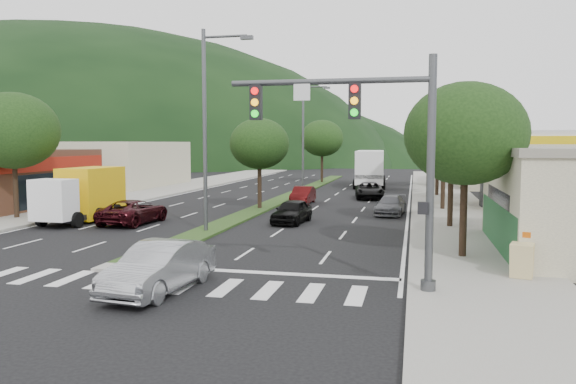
% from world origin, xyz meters
% --- Properties ---
extents(ground, '(160.00, 160.00, 0.00)m').
position_xyz_m(ground, '(0.00, 0.00, 0.00)').
color(ground, black).
rests_on(ground, ground).
extents(sidewalk_right, '(5.00, 90.00, 0.15)m').
position_xyz_m(sidewalk_right, '(12.50, 25.00, 0.07)').
color(sidewalk_right, gray).
rests_on(sidewalk_right, ground).
extents(sidewalk_left, '(6.00, 90.00, 0.15)m').
position_xyz_m(sidewalk_left, '(-13.00, 25.00, 0.07)').
color(sidewalk_left, gray).
rests_on(sidewalk_left, ground).
extents(median, '(1.60, 56.00, 0.12)m').
position_xyz_m(median, '(0.00, 28.00, 0.06)').
color(median, '#1C3814').
rests_on(median, ground).
extents(crosswalk, '(19.00, 2.20, 0.01)m').
position_xyz_m(crosswalk, '(0.00, -2.00, 0.01)').
color(crosswalk, silver).
rests_on(crosswalk, ground).
extents(traffic_signal, '(6.12, 0.40, 7.00)m').
position_xyz_m(traffic_signal, '(9.03, -1.54, 4.65)').
color(traffic_signal, '#47494C').
rests_on(traffic_signal, ground).
extents(gas_canopy, '(12.20, 8.20, 5.25)m').
position_xyz_m(gas_canopy, '(19.00, 22.00, 4.65)').
color(gas_canopy, silver).
rests_on(gas_canopy, ground).
extents(bldg_left_far, '(9.00, 14.00, 4.60)m').
position_xyz_m(bldg_left_far, '(-19.00, 34.00, 2.30)').
color(bldg_left_far, beige).
rests_on(bldg_left_far, ground).
extents(bldg_right_far, '(10.00, 16.00, 5.20)m').
position_xyz_m(bldg_right_far, '(19.50, 44.00, 2.60)').
color(bldg_right_far, beige).
rests_on(bldg_right_far, ground).
extents(hill_far, '(176.00, 132.00, 82.00)m').
position_xyz_m(hill_far, '(-80.00, 110.00, 0.00)').
color(hill_far, black).
rests_on(hill_far, ground).
extents(tree_r_a, '(4.60, 4.60, 6.63)m').
position_xyz_m(tree_r_a, '(12.00, 4.00, 4.82)').
color(tree_r_a, black).
rests_on(tree_r_a, sidewalk_right).
extents(tree_r_b, '(4.80, 4.80, 6.94)m').
position_xyz_m(tree_r_b, '(12.00, 12.00, 5.04)').
color(tree_r_b, black).
rests_on(tree_r_b, sidewalk_right).
extents(tree_r_c, '(4.40, 4.40, 6.48)m').
position_xyz_m(tree_r_c, '(12.00, 20.00, 4.75)').
color(tree_r_c, black).
rests_on(tree_r_c, sidewalk_right).
extents(tree_r_d, '(5.00, 5.00, 7.17)m').
position_xyz_m(tree_r_d, '(12.00, 30.00, 5.18)').
color(tree_r_d, black).
rests_on(tree_r_d, sidewalk_right).
extents(tree_r_e, '(4.60, 4.60, 6.71)m').
position_xyz_m(tree_r_e, '(12.00, 40.00, 4.89)').
color(tree_r_e, black).
rests_on(tree_r_e, sidewalk_right).
extents(tree_med_near, '(4.00, 4.00, 6.02)m').
position_xyz_m(tree_med_near, '(0.00, 18.00, 4.43)').
color(tree_med_near, black).
rests_on(tree_med_near, median).
extents(tree_med_far, '(4.80, 4.80, 6.94)m').
position_xyz_m(tree_med_far, '(0.00, 44.00, 5.01)').
color(tree_med_far, black).
rests_on(tree_med_far, median).
extents(tree_l_a, '(5.20, 5.20, 7.25)m').
position_xyz_m(tree_l_a, '(-12.50, 10.00, 5.18)').
color(tree_l_a, black).
rests_on(tree_l_a, sidewalk_left).
extents(streetlight_near, '(2.60, 0.25, 10.00)m').
position_xyz_m(streetlight_near, '(0.21, 8.00, 5.58)').
color(streetlight_near, '#47494C').
rests_on(streetlight_near, ground).
extents(streetlight_mid, '(2.60, 0.25, 10.00)m').
position_xyz_m(streetlight_mid, '(0.21, 33.00, 5.58)').
color(streetlight_mid, '#47494C').
rests_on(streetlight_mid, ground).
extents(sedan_silver, '(2.02, 4.66, 1.49)m').
position_xyz_m(sedan_silver, '(2.71, -2.88, 0.75)').
color(sedan_silver, '#9B9DA2').
rests_on(sedan_silver, ground).
extents(suv_maroon, '(2.43, 4.95, 1.35)m').
position_xyz_m(suv_maroon, '(-5.04, 10.07, 0.68)').
color(suv_maroon, black).
rests_on(suv_maroon, ground).
extents(car_queue_a, '(1.91, 4.02, 1.33)m').
position_xyz_m(car_queue_a, '(3.49, 12.20, 0.66)').
color(car_queue_a, black).
rests_on(car_queue_a, ground).
extents(car_queue_b, '(2.00, 4.20, 1.18)m').
position_xyz_m(car_queue_b, '(8.73, 17.20, 0.59)').
color(car_queue_b, '#4F4F54').
rests_on(car_queue_b, ground).
extents(car_queue_c, '(1.39, 3.88, 1.27)m').
position_xyz_m(car_queue_c, '(2.14, 22.20, 0.64)').
color(car_queue_c, '#460B0C').
rests_on(car_queue_c, ground).
extents(car_queue_d, '(2.77, 4.97, 1.31)m').
position_xyz_m(car_queue_d, '(6.64, 27.20, 0.66)').
color(car_queue_d, black).
rests_on(car_queue_d, ground).
extents(box_truck, '(2.52, 6.23, 3.05)m').
position_xyz_m(box_truck, '(-8.28, 10.36, 1.44)').
color(box_truck, white).
rests_on(box_truck, ground).
extents(motorhome, '(3.51, 9.77, 3.69)m').
position_xyz_m(motorhome, '(5.70, 39.69, 1.97)').
color(motorhome, white).
rests_on(motorhome, ground).
extents(a_frame_sign, '(0.86, 0.93, 1.54)m').
position_xyz_m(a_frame_sign, '(13.55, 0.67, 0.83)').
color(a_frame_sign, '#D5C081').
rests_on(a_frame_sign, sidewalk_right).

